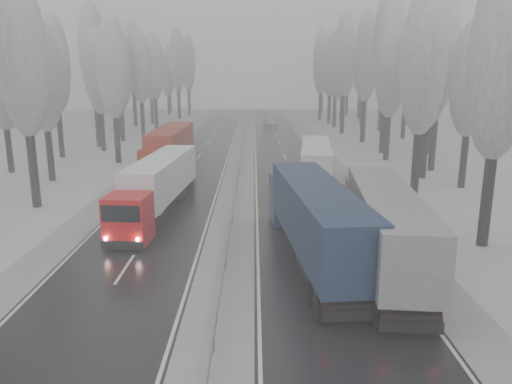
{
  "coord_description": "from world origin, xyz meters",
  "views": [
    {
      "loc": [
        1.49,
        -12.36,
        9.97
      ],
      "look_at": [
        1.62,
        20.11,
        2.2
      ],
      "focal_mm": 35.0,
      "sensor_mm": 36.0,
      "label": 1
    }
  ],
  "objects_px": {
    "box_truck_distant": "(270,117)",
    "truck_red_red": "(170,147)",
    "truck_red_white": "(158,183)",
    "truck_blue_box": "(312,215)",
    "truck_cream_box": "(316,160)",
    "truck_grey_tarp": "(383,221)"
  },
  "relations": [
    {
      "from": "truck_cream_box",
      "to": "truck_red_white",
      "type": "xyz_separation_m",
      "value": [
        -12.39,
        -9.46,
        0.03
      ]
    },
    {
      "from": "truck_red_white",
      "to": "truck_red_red",
      "type": "height_order",
      "value": "truck_red_red"
    },
    {
      "from": "truck_grey_tarp",
      "to": "truck_blue_box",
      "type": "distance_m",
      "value": 3.68
    },
    {
      "from": "truck_cream_box",
      "to": "truck_red_red",
      "type": "height_order",
      "value": "truck_red_red"
    },
    {
      "from": "truck_cream_box",
      "to": "truck_red_white",
      "type": "relative_size",
      "value": 0.99
    },
    {
      "from": "truck_cream_box",
      "to": "truck_grey_tarp",
      "type": "bearing_deg",
      "value": -80.22
    },
    {
      "from": "truck_cream_box",
      "to": "truck_red_red",
      "type": "relative_size",
      "value": 0.89
    },
    {
      "from": "box_truck_distant",
      "to": "truck_blue_box",
      "type": "bearing_deg",
      "value": -94.79
    },
    {
      "from": "truck_blue_box",
      "to": "truck_red_red",
      "type": "distance_m",
      "value": 27.57
    },
    {
      "from": "truck_grey_tarp",
      "to": "truck_blue_box",
      "type": "height_order",
      "value": "truck_blue_box"
    },
    {
      "from": "truck_blue_box",
      "to": "box_truck_distant",
      "type": "xyz_separation_m",
      "value": [
        0.03,
        75.24,
        -1.12
      ]
    },
    {
      "from": "truck_cream_box",
      "to": "truck_blue_box",
      "type": "bearing_deg",
      "value": -91.0
    },
    {
      "from": "truck_blue_box",
      "to": "truck_red_red",
      "type": "bearing_deg",
      "value": 109.72
    },
    {
      "from": "box_truck_distant",
      "to": "truck_red_red",
      "type": "distance_m",
      "value": 51.68
    },
    {
      "from": "truck_red_white",
      "to": "box_truck_distant",
      "type": "bearing_deg",
      "value": 86.1
    },
    {
      "from": "truck_cream_box",
      "to": "truck_red_white",
      "type": "distance_m",
      "value": 15.59
    },
    {
      "from": "box_truck_distant",
      "to": "truck_red_white",
      "type": "bearing_deg",
      "value": -103.37
    },
    {
      "from": "box_truck_distant",
      "to": "truck_cream_box",
      "type": "bearing_deg",
      "value": -92.36
    },
    {
      "from": "truck_grey_tarp",
      "to": "truck_blue_box",
      "type": "relative_size",
      "value": 0.97
    },
    {
      "from": "box_truck_distant",
      "to": "truck_red_white",
      "type": "xyz_separation_m",
      "value": [
        -10.01,
        -66.12,
        0.89
      ]
    },
    {
      "from": "truck_grey_tarp",
      "to": "truck_cream_box",
      "type": "height_order",
      "value": "truck_grey_tarp"
    },
    {
      "from": "truck_blue_box",
      "to": "truck_cream_box",
      "type": "relative_size",
      "value": 1.12
    }
  ]
}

